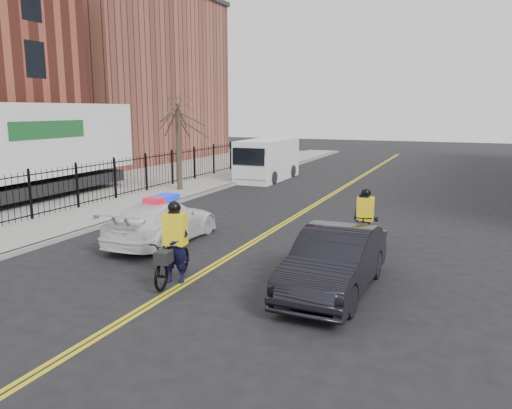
{
  "coord_description": "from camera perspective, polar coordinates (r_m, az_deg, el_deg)",
  "views": [
    {
      "loc": [
        6.31,
        -12.4,
        4.29
      ],
      "look_at": [
        0.16,
        2.05,
        1.3
      ],
      "focal_mm": 35.0,
      "sensor_mm": 36.0,
      "label": 1
    }
  ],
  "objects": [
    {
      "name": "cyclist_far",
      "position": [
        15.93,
        12.32,
        -2.3
      ],
      "size": [
        0.89,
        1.92,
        1.92
      ],
      "rotation": [
        0.0,
        0.0,
        0.06
      ],
      "color": "black",
      "rests_on": "ground"
    },
    {
      "name": "dark_sedan",
      "position": [
        12.03,
        8.98,
        -6.41
      ],
      "size": [
        1.72,
        4.68,
        1.53
      ],
      "primitive_type": "imported",
      "rotation": [
        0.0,
        0.0,
        -0.02
      ],
      "color": "black",
      "rests_on": "ground"
    },
    {
      "name": "cyclist_near",
      "position": [
        12.71,
        -9.18,
        -5.65
      ],
      "size": [
        1.1,
        2.22,
        2.09
      ],
      "rotation": [
        0.0,
        0.0,
        0.17
      ],
      "color": "black",
      "rests_on": "ground"
    },
    {
      "name": "semi_trailer",
      "position": [
        25.09,
        -26.79,
        5.79
      ],
      "size": [
        3.3,
        14.81,
        4.59
      ],
      "rotation": [
        0.0,
        0.0,
        0.02
      ],
      "color": "white",
      "rests_on": "ground"
    },
    {
      "name": "sidewalk",
      "position": [
        25.0,
        -10.88,
        0.88
      ],
      "size": [
        3.0,
        60.0,
        0.15
      ],
      "primitive_type": "cube",
      "color": "gray",
      "rests_on": "ground"
    },
    {
      "name": "warehouse_far",
      "position": [
        46.82,
        -16.23,
        13.69
      ],
      "size": [
        14.0,
        18.0,
        14.0
      ],
      "primitive_type": "cube",
      "color": "brown",
      "rests_on": "ground"
    },
    {
      "name": "ground",
      "position": [
        14.56,
        -3.76,
        -6.38
      ],
      "size": [
        120.0,
        120.0,
        0.0
      ],
      "primitive_type": "plane",
      "color": "black",
      "rests_on": "ground"
    },
    {
      "name": "cargo_van",
      "position": [
        30.95,
        1.21,
        5.08
      ],
      "size": [
        2.36,
        5.97,
        2.49
      ],
      "rotation": [
        0.0,
        0.0,
        0.01
      ],
      "color": "white",
      "rests_on": "ground"
    },
    {
      "name": "curb",
      "position": [
        24.2,
        -7.93,
        0.64
      ],
      "size": [
        0.2,
        60.0,
        0.15
      ],
      "primitive_type": "cube",
      "color": "gray",
      "rests_on": "ground"
    },
    {
      "name": "police_cruiser",
      "position": [
        16.58,
        -10.63,
        -1.93
      ],
      "size": [
        1.94,
        4.76,
        1.54
      ],
      "rotation": [
        0.0,
        0.0,
        3.14
      ],
      "color": "white",
      "rests_on": "ground"
    },
    {
      "name": "center_line_left",
      "position": [
        21.81,
        5.55,
        -0.6
      ],
      "size": [
        0.1,
        60.0,
        0.01
      ],
      "primitive_type": "cube",
      "color": "gold",
      "rests_on": "ground"
    },
    {
      "name": "iron_fence",
      "position": [
        25.72,
        -13.74,
        3.12
      ],
      "size": [
        0.12,
        28.0,
        2.0
      ],
      "primitive_type": null,
      "color": "black",
      "rests_on": "ground"
    },
    {
      "name": "lot_pad",
      "position": [
        32.03,
        -26.7,
        1.95
      ],
      "size": [
        18.0,
        60.0,
        0.02
      ],
      "primitive_type": "cube",
      "color": "gray",
      "rests_on": "ground"
    },
    {
      "name": "center_line_right",
      "position": [
        21.76,
        5.95,
        -0.64
      ],
      "size": [
        0.1,
        60.0,
        0.01
      ],
      "primitive_type": "cube",
      "color": "gold",
      "rests_on": "ground"
    },
    {
      "name": "street_tree",
      "position": [
        26.38,
        -8.89,
        9.01
      ],
      "size": [
        3.2,
        3.2,
        4.8
      ],
      "color": "#33261E",
      "rests_on": "sidewalk"
    }
  ]
}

